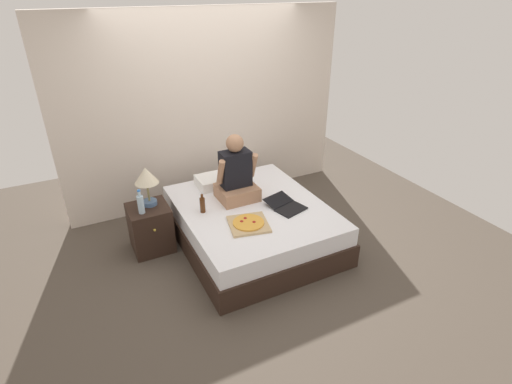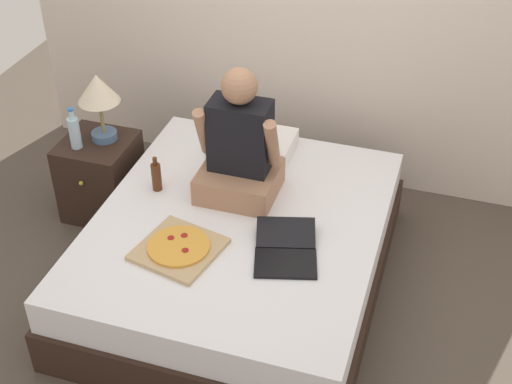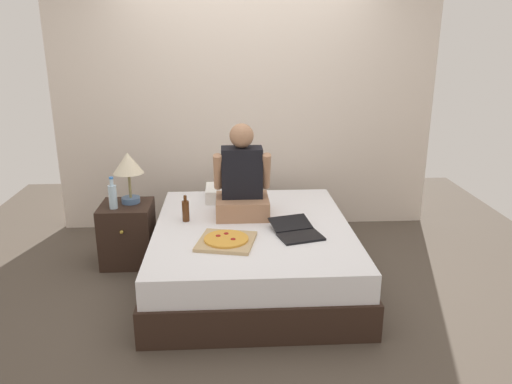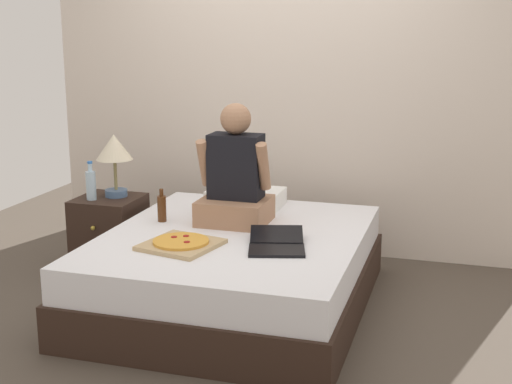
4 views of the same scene
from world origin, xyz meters
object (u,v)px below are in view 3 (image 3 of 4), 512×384
bed (253,253)px  nightstand_left (128,233)px  person_seated (242,182)px  pizza_box (226,241)px  laptop (297,232)px  beer_bottle_on_bed (186,210)px  water_bottle (113,196)px  lamp_on_left_nightstand (128,167)px

bed → nightstand_left: bearing=159.8°
person_seated → pizza_box: person_seated is taller
bed → person_seated: person_seated is taller
laptop → pizza_box: laptop is taller
pizza_box → person_seated: bearing=77.1°
person_seated → beer_bottle_on_bed: size_ratio=3.55×
water_bottle → person_seated: bearing=-3.0°
laptop → pizza_box: bearing=-166.5°
bed → laptop: bearing=-33.2°
laptop → bed: bearing=146.8°
water_bottle → pizza_box: (0.95, -0.66, -0.15)m
lamp_on_left_nightstand → water_bottle: size_ratio=1.63×
nightstand_left → lamp_on_left_nightstand: size_ratio=1.20×
person_seated → laptop: 0.68m
nightstand_left → beer_bottle_on_bed: bearing=-26.9°
water_bottle → person_seated: size_ratio=0.35×
laptop → beer_bottle_on_bed: beer_bottle_on_bed is taller
lamp_on_left_nightstand → person_seated: person_seated is taller
person_seated → lamp_on_left_nightstand: bearing=168.5°
water_bottle → person_seated: 1.10m
lamp_on_left_nightstand → laptop: (1.38, -0.67, -0.36)m
beer_bottle_on_bed → person_seated: bearing=15.3°
bed → laptop: 0.48m
bed → beer_bottle_on_bed: beer_bottle_on_bed is taller
water_bottle → beer_bottle_on_bed: 0.65m
water_bottle → pizza_box: bearing=-34.6°
beer_bottle_on_bed → water_bottle: bearing=163.4°
water_bottle → laptop: size_ratio=0.57×
nightstand_left → person_seated: person_seated is taller
nightstand_left → beer_bottle_on_bed: beer_bottle_on_bed is taller
bed → pizza_box: bearing=-121.3°
nightstand_left → beer_bottle_on_bed: size_ratio=2.46×
beer_bottle_on_bed → lamp_on_left_nightstand: bearing=147.1°
lamp_on_left_nightstand → beer_bottle_on_bed: lamp_on_left_nightstand is taller
water_bottle → beer_bottle_on_bed: (0.62, -0.19, -0.08)m
person_seated → beer_bottle_on_bed: bearing=-164.7°
nightstand_left → pizza_box: nightstand_left is taller
water_bottle → pizza_box: size_ratio=0.58×
nightstand_left → pizza_box: 1.17m
water_bottle → laptop: bearing=-19.4°
lamp_on_left_nightstand → water_bottle: 0.28m
water_bottle → beer_bottle_on_bed: bearing=-16.6°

